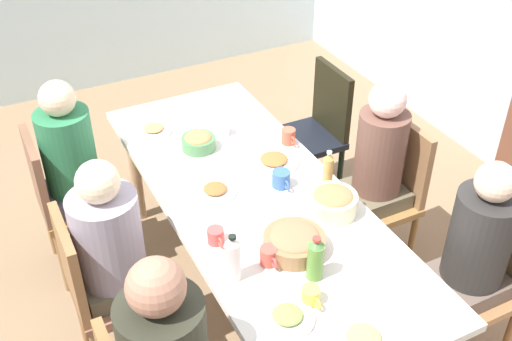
# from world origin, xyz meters

# --- Properties ---
(ground_plane) EXTENTS (6.97, 6.97, 0.00)m
(ground_plane) POSITION_xyz_m (0.00, 0.00, 0.00)
(ground_plane) COLOR #876B4D
(dining_table) EXTENTS (2.21, 0.86, 0.75)m
(dining_table) POSITION_xyz_m (0.00, 0.00, 0.67)
(dining_table) COLOR silver
(dining_table) RESTS_ON ground_plane
(chair_0) EXTENTS (0.40, 0.40, 0.90)m
(chair_0) POSITION_xyz_m (0.00, 0.81, 0.51)
(chair_0) COLOR olive
(chair_0) RESTS_ON ground_plane
(person_0) EXTENTS (0.30, 0.30, 1.19)m
(person_0) POSITION_xyz_m (-0.00, 0.71, 0.70)
(person_0) COLOR #514D3D
(person_0) RESTS_ON ground_plane
(chair_1) EXTENTS (0.40, 0.40, 0.90)m
(chair_1) POSITION_xyz_m (0.00, -0.81, 0.51)
(chair_1) COLOR brown
(chair_1) RESTS_ON ground_plane
(person_1) EXTENTS (0.31, 0.31, 1.17)m
(person_1) POSITION_xyz_m (0.00, -0.72, 0.70)
(person_1) COLOR brown
(person_1) RESTS_ON ground_plane
(chair_2) EXTENTS (0.40, 0.40, 0.90)m
(chair_2) POSITION_xyz_m (-0.74, 0.81, 0.51)
(chair_2) COLOR black
(chair_2) RESTS_ON ground_plane
(chair_3) EXTENTS (0.40, 0.40, 0.90)m
(chair_3) POSITION_xyz_m (-0.74, -0.81, 0.51)
(chair_3) COLOR olive
(chair_3) RESTS_ON ground_plane
(person_3) EXTENTS (0.30, 0.30, 1.19)m
(person_3) POSITION_xyz_m (-0.74, -0.72, 0.70)
(person_3) COLOR #454344
(person_3) RESTS_ON ground_plane
(chair_5) EXTENTS (0.40, 0.40, 0.90)m
(chair_5) POSITION_xyz_m (0.74, 0.81, 0.51)
(chair_5) COLOR #956640
(chair_5) RESTS_ON ground_plane
(person_5) EXTENTS (0.30, 0.30, 1.16)m
(person_5) POSITION_xyz_m (0.74, 0.72, 0.69)
(person_5) COLOR brown
(person_5) RESTS_ON ground_plane
(plate_0) EXTENTS (0.26, 0.26, 0.04)m
(plate_0) POSITION_xyz_m (-0.21, 0.21, 0.76)
(plate_0) COLOR white
(plate_0) RESTS_ON dining_table
(plate_1) EXTENTS (0.20, 0.20, 0.04)m
(plate_1) POSITION_xyz_m (-0.78, -0.25, 0.76)
(plate_1) COLOR silver
(plate_1) RESTS_ON dining_table
(plate_2) EXTENTS (0.21, 0.21, 0.04)m
(plate_2) POSITION_xyz_m (0.74, -0.24, 0.76)
(plate_2) COLOR silver
(plate_2) RESTS_ON dining_table
(plate_3) EXTENTS (0.21, 0.21, 0.04)m
(plate_3) POSITION_xyz_m (-0.11, -0.17, 0.76)
(plate_3) COLOR white
(plate_3) RESTS_ON dining_table
(plate_4) EXTENTS (0.24, 0.24, 0.04)m
(plate_4) POSITION_xyz_m (0.96, -0.04, 0.76)
(plate_4) COLOR white
(plate_4) RESTS_ON dining_table
(bowl_0) EXTENTS (0.27, 0.27, 0.10)m
(bowl_0) POSITION_xyz_m (0.42, -0.03, 0.80)
(bowl_0) COLOR #906643
(bowl_0) RESTS_ON dining_table
(bowl_1) EXTENTS (0.23, 0.23, 0.12)m
(bowl_1) POSITION_xyz_m (0.27, 0.26, 0.81)
(bowl_1) COLOR beige
(bowl_1) RESTS_ON dining_table
(bowl_2) EXTENTS (0.18, 0.18, 0.09)m
(bowl_2) POSITION_xyz_m (-0.51, -0.09, 0.79)
(bowl_2) COLOR #4B804E
(bowl_2) RESTS_ON dining_table
(cup_0) EXTENTS (0.12, 0.09, 0.08)m
(cup_0) POSITION_xyz_m (-0.58, 0.08, 0.79)
(cup_0) COLOR white
(cup_0) RESTS_ON dining_table
(cup_1) EXTENTS (0.11, 0.07, 0.07)m
(cup_1) POSITION_xyz_m (0.71, -0.11, 0.78)
(cup_1) COLOR #E2CF4B
(cup_1) RESTS_ON dining_table
(cup_2) EXTENTS (0.11, 0.08, 0.09)m
(cup_2) POSITION_xyz_m (-0.34, 0.37, 0.79)
(cup_2) COLOR #D0543D
(cup_2) RESTS_ON dining_table
(cup_3) EXTENTS (0.13, 0.09, 0.08)m
(cup_3) POSITION_xyz_m (-0.01, 0.15, 0.79)
(cup_3) COLOR #375F9E
(cup_3) RESTS_ON dining_table
(cup_4) EXTENTS (0.11, 0.07, 0.07)m
(cup_4) POSITION_xyz_m (0.22, -0.31, 0.78)
(cup_4) COLOR #D44945
(cup_4) RESTS_ON dining_table
(cup_5) EXTENTS (0.11, 0.08, 0.08)m
(cup_5) POSITION_xyz_m (0.44, -0.16, 0.79)
(cup_5) COLOR #C3493D
(cup_5) RESTS_ON dining_table
(bottle_0) EXTENTS (0.06, 0.06, 0.23)m
(bottle_0) POSITION_xyz_m (0.45, -0.33, 0.86)
(bottle_0) COLOR silver
(bottle_0) RESTS_ON dining_table
(bottle_1) EXTENTS (0.07, 0.07, 0.21)m
(bottle_1) POSITION_xyz_m (0.59, -0.03, 0.85)
(bottle_1) COLOR #558534
(bottle_1) RESTS_ON dining_table
(bottle_2) EXTENTS (0.05, 0.05, 0.22)m
(bottle_2) POSITION_xyz_m (0.10, 0.34, 0.85)
(bottle_2) COLOR tan
(bottle_2) RESTS_ON dining_table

